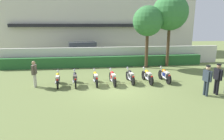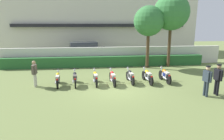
{
  "view_description": "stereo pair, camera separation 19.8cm",
  "coord_description": "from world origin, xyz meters",
  "px_view_note": "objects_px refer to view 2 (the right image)",
  "views": [
    {
      "loc": [
        -1.65,
        -10.81,
        3.66
      ],
      "look_at": [
        0.0,
        1.4,
        0.81
      ],
      "focal_mm": 31.84,
      "sensor_mm": 36.0,
      "label": 1
    },
    {
      "loc": [
        -1.46,
        -10.83,
        3.66
      ],
      "look_at": [
        0.0,
        1.4,
        0.81
      ],
      "focal_mm": 31.84,
      "sensor_mm": 36.0,
      "label": 2
    }
  ],
  "objects_px": {
    "tree_near_inspector": "(149,21)",
    "officer_0": "(207,79)",
    "motorcycle_in_row_1": "(75,78)",
    "motorcycle_in_row_3": "(112,77)",
    "motorcycle_in_row_6": "(165,75)",
    "officer_1": "(218,77)",
    "motorcycle_in_row_4": "(130,76)",
    "inspector_person": "(34,72)",
    "parked_car": "(85,51)",
    "tree_far_side": "(171,13)",
    "motorcycle_in_row_0": "(58,79)",
    "motorcycle_in_row_5": "(147,76)",
    "motorcycle_in_row_2": "(95,77)"
  },
  "relations": [
    {
      "from": "parked_car",
      "to": "officer_1",
      "type": "xyz_separation_m",
      "value": [
        7.0,
        -11.34,
        0.03
      ]
    },
    {
      "from": "motorcycle_in_row_6",
      "to": "parked_car",
      "type": "bearing_deg",
      "value": 28.48
    },
    {
      "from": "motorcycle_in_row_1",
      "to": "officer_0",
      "type": "distance_m",
      "value": 7.4
    },
    {
      "from": "motorcycle_in_row_2",
      "to": "officer_0",
      "type": "height_order",
      "value": "officer_0"
    },
    {
      "from": "motorcycle_in_row_2",
      "to": "parked_car",
      "type": "bearing_deg",
      "value": 1.34
    },
    {
      "from": "motorcycle_in_row_0",
      "to": "motorcycle_in_row_5",
      "type": "distance_m",
      "value": 5.58
    },
    {
      "from": "motorcycle_in_row_4",
      "to": "inspector_person",
      "type": "height_order",
      "value": "inspector_person"
    },
    {
      "from": "tree_near_inspector",
      "to": "motorcycle_in_row_5",
      "type": "distance_m",
      "value": 5.65
    },
    {
      "from": "motorcycle_in_row_1",
      "to": "motorcycle_in_row_3",
      "type": "distance_m",
      "value": 2.31
    },
    {
      "from": "motorcycle_in_row_2",
      "to": "motorcycle_in_row_3",
      "type": "height_order",
      "value": "motorcycle_in_row_2"
    },
    {
      "from": "motorcycle_in_row_1",
      "to": "motorcycle_in_row_3",
      "type": "relative_size",
      "value": 0.97
    },
    {
      "from": "officer_0",
      "to": "motorcycle_in_row_2",
      "type": "bearing_deg",
      "value": -29.95
    },
    {
      "from": "motorcycle_in_row_2",
      "to": "inspector_person",
      "type": "xyz_separation_m",
      "value": [
        -3.58,
        -0.02,
        0.48
      ]
    },
    {
      "from": "parked_car",
      "to": "officer_0",
      "type": "xyz_separation_m",
      "value": [
        6.33,
        -11.45,
        0.0
      ]
    },
    {
      "from": "motorcycle_in_row_5",
      "to": "inspector_person",
      "type": "height_order",
      "value": "inspector_person"
    },
    {
      "from": "motorcycle_in_row_5",
      "to": "motorcycle_in_row_0",
      "type": "bearing_deg",
      "value": 86.68
    },
    {
      "from": "motorcycle_in_row_5",
      "to": "tree_near_inspector",
      "type": "bearing_deg",
      "value": -19.86
    },
    {
      "from": "tree_near_inspector",
      "to": "officer_0",
      "type": "xyz_separation_m",
      "value": [
        1.02,
        -7.08,
        -2.94
      ]
    },
    {
      "from": "motorcycle_in_row_5",
      "to": "motorcycle_in_row_6",
      "type": "xyz_separation_m",
      "value": [
        1.16,
        0.02,
        0.01
      ]
    },
    {
      "from": "tree_far_side",
      "to": "motorcycle_in_row_4",
      "type": "distance_m",
      "value": 7.52
    },
    {
      "from": "motorcycle_in_row_6",
      "to": "officer_0",
      "type": "bearing_deg",
      "value": -160.52
    },
    {
      "from": "motorcycle_in_row_5",
      "to": "motorcycle_in_row_6",
      "type": "bearing_deg",
      "value": -92.58
    },
    {
      "from": "motorcycle_in_row_1",
      "to": "inspector_person",
      "type": "xyz_separation_m",
      "value": [
        -2.34,
        -0.03,
        0.48
      ]
    },
    {
      "from": "motorcycle_in_row_4",
      "to": "tree_far_side",
      "type": "bearing_deg",
      "value": -47.31
    },
    {
      "from": "tree_near_inspector",
      "to": "motorcycle_in_row_0",
      "type": "xyz_separation_m",
      "value": [
        -6.85,
        -4.33,
        -3.44
      ]
    },
    {
      "from": "tree_far_side",
      "to": "motorcycle_in_row_1",
      "type": "distance_m",
      "value": 9.99
    },
    {
      "from": "motorcycle_in_row_6",
      "to": "officer_1",
      "type": "bearing_deg",
      "value": -148.7
    },
    {
      "from": "motorcycle_in_row_0",
      "to": "officer_1",
      "type": "xyz_separation_m",
      "value": [
        8.54,
        -2.63,
        0.53
      ]
    },
    {
      "from": "tree_near_inspector",
      "to": "motorcycle_in_row_6",
      "type": "height_order",
      "value": "tree_near_inspector"
    },
    {
      "from": "motorcycle_in_row_2",
      "to": "motorcycle_in_row_3",
      "type": "relative_size",
      "value": 0.97
    },
    {
      "from": "tree_far_side",
      "to": "officer_1",
      "type": "relative_size",
      "value": 3.71
    },
    {
      "from": "tree_near_inspector",
      "to": "motorcycle_in_row_1",
      "type": "height_order",
      "value": "tree_near_inspector"
    },
    {
      "from": "motorcycle_in_row_3",
      "to": "motorcycle_in_row_4",
      "type": "bearing_deg",
      "value": -85.78
    },
    {
      "from": "tree_near_inspector",
      "to": "tree_far_side",
      "type": "xyz_separation_m",
      "value": [
        2.0,
        0.3,
        0.72
      ]
    },
    {
      "from": "motorcycle_in_row_0",
      "to": "motorcycle_in_row_1",
      "type": "bearing_deg",
      "value": -93.82
    },
    {
      "from": "tree_far_side",
      "to": "motorcycle_in_row_2",
      "type": "bearing_deg",
      "value": -144.97
    },
    {
      "from": "motorcycle_in_row_2",
      "to": "officer_0",
      "type": "xyz_separation_m",
      "value": [
        5.6,
        -2.76,
        0.5
      ]
    },
    {
      "from": "motorcycle_in_row_6",
      "to": "officer_1",
      "type": "height_order",
      "value": "officer_1"
    },
    {
      "from": "motorcycle_in_row_6",
      "to": "inspector_person",
      "type": "distance_m",
      "value": 8.08
    },
    {
      "from": "officer_1",
      "to": "parked_car",
      "type": "bearing_deg",
      "value": -54.67
    },
    {
      "from": "motorcycle_in_row_6",
      "to": "officer_1",
      "type": "xyz_separation_m",
      "value": [
        1.79,
        -2.67,
        0.52
      ]
    },
    {
      "from": "motorcycle_in_row_5",
      "to": "officer_1",
      "type": "xyz_separation_m",
      "value": [
        2.95,
        -2.65,
        0.52
      ]
    },
    {
      "from": "motorcycle_in_row_3",
      "to": "inspector_person",
      "type": "relative_size",
      "value": 1.23
    },
    {
      "from": "motorcycle_in_row_3",
      "to": "motorcycle_in_row_4",
      "type": "xyz_separation_m",
      "value": [
        1.15,
        0.16,
        0.0
      ]
    },
    {
      "from": "tree_near_inspector",
      "to": "motorcycle_in_row_3",
      "type": "relative_size",
      "value": 2.67
    },
    {
      "from": "parked_car",
      "to": "officer_1",
      "type": "relative_size",
      "value": 2.87
    },
    {
      "from": "tree_far_side",
      "to": "motorcycle_in_row_4",
      "type": "xyz_separation_m",
      "value": [
        -4.36,
        -4.5,
        -4.15
      ]
    },
    {
      "from": "motorcycle_in_row_4",
      "to": "inspector_person",
      "type": "xyz_separation_m",
      "value": [
        -5.8,
        -0.13,
        0.48
      ]
    },
    {
      "from": "motorcycle_in_row_5",
      "to": "officer_0",
      "type": "distance_m",
      "value": 3.62
    },
    {
      "from": "motorcycle_in_row_4",
      "to": "officer_0",
      "type": "height_order",
      "value": "officer_0"
    }
  ]
}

